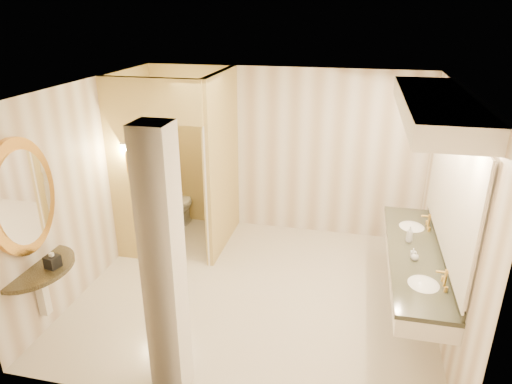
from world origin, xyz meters
TOP-DOWN VIEW (x-y plane):
  - floor at (0.00, 0.00)m, footprint 4.50×4.50m
  - ceiling at (0.00, 0.00)m, footprint 4.50×4.50m
  - wall_back at (0.00, 2.00)m, footprint 4.50×0.02m
  - wall_front at (0.00, -2.00)m, footprint 4.50×0.02m
  - wall_left at (-2.25, 0.00)m, footprint 0.02×4.00m
  - wall_right at (2.25, 0.00)m, footprint 0.02×4.00m
  - toilet_closet at (-1.11, 0.97)m, footprint 1.50×1.55m
  - wall_sconce at (-1.93, 0.43)m, footprint 0.14×0.14m
  - vanity at (1.98, -0.04)m, footprint 0.75×2.72m
  - console_shelf at (-2.21, -1.30)m, footprint 0.99×0.99m
  - pillar at (-0.45, -1.77)m, footprint 0.31×0.31m
  - tissue_box at (-2.00, -1.28)m, footprint 0.17×0.17m
  - toilet at (-1.75, 1.65)m, footprint 0.48×0.77m
  - soap_bottle_a at (1.89, -0.18)m, footprint 0.05×0.05m
  - soap_bottle_b at (1.90, -0.24)m, footprint 0.09×0.09m
  - soap_bottle_c at (1.88, 0.20)m, footprint 0.10×0.10m

SIDE VIEW (x-z plane):
  - floor at x=0.00m, z-range 0.00..0.00m
  - toilet at x=-1.75m, z-range 0.00..0.75m
  - soap_bottle_b at x=1.90m, z-range 0.88..0.99m
  - soap_bottle_a at x=1.89m, z-range 0.88..0.99m
  - tissue_box at x=-2.00m, z-range 0.88..1.01m
  - soap_bottle_c at x=1.88m, z-range 0.88..1.08m
  - console_shelf at x=-2.21m, z-range 0.37..2.31m
  - wall_back at x=0.00m, z-range 0.00..2.70m
  - wall_front at x=0.00m, z-range 0.00..2.70m
  - wall_left at x=-2.25m, z-range 0.00..2.70m
  - wall_right at x=2.25m, z-range 0.00..2.70m
  - pillar at x=-0.45m, z-range 0.00..2.70m
  - toilet_closet at x=-1.11m, z-range 0.04..2.74m
  - vanity at x=1.98m, z-range 0.58..2.67m
  - wall_sconce at x=-1.93m, z-range 1.52..1.94m
  - ceiling at x=0.00m, z-range 2.70..2.70m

